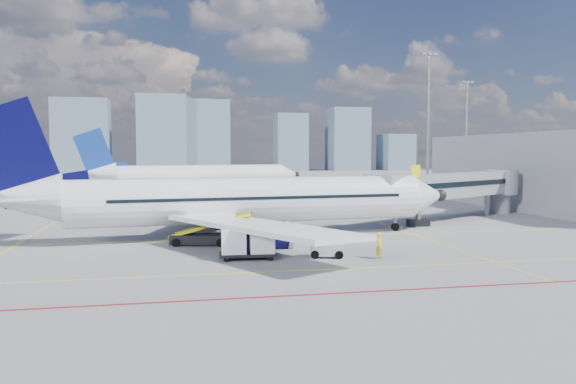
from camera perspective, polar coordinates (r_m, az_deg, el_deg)
name	(u,v)px	position (r m, az deg, el deg)	size (l,w,h in m)	color
ground	(277,254)	(41.59, -1.14, -6.34)	(420.00, 420.00, 0.00)	gray
apron_markings	(279,265)	(37.71, -0.94, -7.41)	(90.00, 35.12, 0.01)	yellow
jet_bridge	(458,186)	(65.05, 16.85, 0.55)	(23.55, 15.78, 6.30)	gray
terminal_block	(538,171)	(81.43, 24.04, 1.92)	(10.00, 42.00, 10.00)	gray
floodlight_mast_ne	(428,119)	(105.66, 14.07, 7.21)	(3.20, 0.61, 25.45)	slate
floodlight_mast_far	(466,128)	(149.11, 17.66, 6.17)	(3.20, 0.61, 25.45)	slate
distant_skyline	(171,141)	(230.30, -11.80, 5.11)	(251.72, 15.71, 30.28)	slate
main_aircraft	(232,201)	(49.29, -5.70, -0.96)	(41.84, 36.41, 12.22)	white
second_aircraft	(194,177)	(101.99, -9.56, 1.56)	(40.58, 34.95, 11.96)	white
baggage_tug	(325,247)	(40.31, 3.81, -5.55)	(2.60, 1.97, 1.62)	white
cargo_dolly	(248,242)	(39.55, -4.11, -5.13)	(4.06, 2.01, 2.17)	black
belt_loader	(202,236)	(46.01, -8.74, -4.49)	(6.81, 2.92, 2.73)	black
ramp_worker	(379,245)	(40.20, 9.28, -5.38)	(0.69, 0.45, 1.89)	yellow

